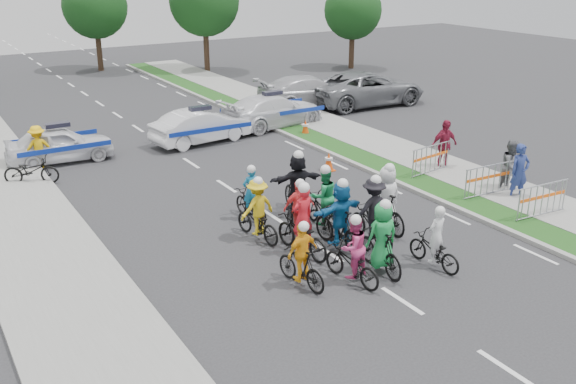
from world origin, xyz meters
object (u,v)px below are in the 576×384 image
rider_6 (302,231)px  spectator_2 (444,145)px  rider_7 (386,205)px  tree_1 (204,1)px  parked_bike (31,170)px  barrier_1 (488,182)px  rider_2 (352,257)px  cone_0 (329,162)px  civilian_sedan (309,91)px  spectator_1 (511,166)px  rider_0 (434,247)px  police_car_1 (201,126)px  rider_4 (372,217)px  rider_3 (302,261)px  rider_9 (298,216)px  police_car_2 (273,111)px  rider_5 (340,219)px  barrier_2 (431,160)px  police_car_0 (60,144)px  rider_12 (251,201)px  rider_10 (257,215)px  civilian_suv (367,88)px  rider_8 (323,205)px  rider_1 (381,244)px  tree_2 (353,11)px  spectator_0 (520,172)px  barrier_0 (542,202)px  marshal_hiviz (38,147)px  rider_11 (297,188)px  tree_4 (95,6)px  cone_1 (305,128)px

rider_6 → spectator_2: size_ratio=1.11×
rider_7 → tree_1: tree_1 is taller
parked_bike → barrier_1: bearing=-101.1°
rider_2 → cone_0: rider_2 is taller
civilian_sedan → spectator_1: spectator_1 is taller
rider_0 → police_car_1: bearing=-92.7°
civilian_sedan → rider_4: bearing=158.6°
rider_3 → rider_9: rider_9 is taller
tree_1 → police_car_2: bearing=-103.6°
rider_5 → barrier_2: bearing=-159.3°
police_car_0 → rider_3: bearing=-163.9°
rider_7 → barrier_2: (4.48, 2.90, -0.23)m
tree_1 → rider_12: bearing=-111.9°
cone_0 → police_car_1: bearing=112.6°
spectator_2 → barrier_2: bearing=-156.3°
rider_2 → rider_12: rider_2 is taller
rider_10 → civilian_suv: (13.01, 11.73, 0.15)m
rider_8 → spectator_2: 7.15m
rider_5 → police_car_2: bearing=-118.7°
cone_0 → rider_1: bearing=-115.7°
police_car_0 → tree_2: size_ratio=0.68×
spectator_0 → barrier_1: size_ratio=0.92×
rider_2 → rider_6: 1.94m
police_car_1 → barrier_0: (5.18, -12.86, -0.14)m
rider_4 → cone_0: size_ratio=2.88×
spectator_2 → rider_0: bearing=-129.2°
spectator_1 → rider_8: bearing=167.5°
spectator_1 → marshal_hiviz: size_ratio=1.09×
rider_3 → rider_12: (0.93, 4.24, -0.09)m
rider_8 → parked_bike: bearing=-46.3°
rider_7 → police_car_2: (3.19, 11.81, -0.05)m
rider_2 → spectator_1: (8.26, 2.33, 0.21)m
police_car_2 → barrier_1: police_car_2 is taller
rider_2 → rider_11: bearing=-114.1°
rider_1 → tree_1: 30.09m
civilian_sedan → barrier_1: civilian_sedan is taller
rider_7 → barrier_2: bearing=-142.1°
civilian_suv → rider_1: bearing=146.1°
rider_4 → tree_4: size_ratio=0.32×
civilian_suv → spectator_0: 14.08m
rider_11 → civilian_suv: 15.51m
marshal_hiviz → tree_1: (13.96, 15.66, 3.73)m
barrier_2 → rider_7: bearing=-147.0°
barrier_0 → rider_10: bearing=158.2°
rider_2 → rider_4: (1.78, 1.48, 0.10)m
rider_9 → barrier_2: 7.23m
rider_11 → rider_12: bearing=-6.2°
rider_7 → police_car_0: bearing=-56.2°
cone_0 → cone_1: bearing=67.0°
civilian_sedan → spectator_2: (-1.44, -11.09, 0.13)m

